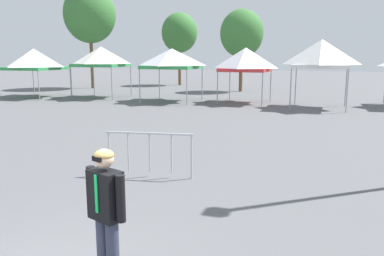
% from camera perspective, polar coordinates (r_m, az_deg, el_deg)
% --- Properties ---
extents(canopy_tent_far_left, '(3.47, 3.47, 3.26)m').
position_cam_1_polar(canopy_tent_far_left, '(28.79, -22.03, 9.28)').
color(canopy_tent_far_left, '#9E9EA3').
rests_on(canopy_tent_far_left, ground).
extents(canopy_tent_center, '(3.16, 3.16, 3.39)m').
position_cam_1_polar(canopy_tent_center, '(27.06, -13.11, 10.10)').
color(canopy_tent_center, '#9E9EA3').
rests_on(canopy_tent_center, ground).
extents(canopy_tent_behind_left, '(3.16, 3.16, 3.23)m').
position_cam_1_polar(canopy_tent_behind_left, '(24.30, -2.96, 10.07)').
color(canopy_tent_behind_left, '#9E9EA3').
rests_on(canopy_tent_behind_left, ground).
extents(canopy_tent_behind_right, '(2.90, 2.90, 3.27)m').
position_cam_1_polar(canopy_tent_behind_right, '(23.71, 7.82, 9.86)').
color(canopy_tent_behind_right, '#9E9EA3').
rests_on(canopy_tent_behind_right, ground).
extents(canopy_tent_left_of_center, '(2.98, 2.98, 3.66)m').
position_cam_1_polar(canopy_tent_left_of_center, '(22.22, 18.35, 10.22)').
color(canopy_tent_left_of_center, '#9E9EA3').
rests_on(canopy_tent_left_of_center, ground).
extents(person_foreground, '(0.61, 0.38, 1.78)m').
position_cam_1_polar(person_foreground, '(4.87, -12.41, -11.57)').
color(person_foreground, '#33384C').
rests_on(person_foreground, ground).
extents(tree_behind_tents_center, '(4.34, 4.34, 8.59)m').
position_cam_1_polar(tree_behind_tents_center, '(35.29, -14.70, 15.72)').
color(tree_behind_tents_center, brown).
rests_on(tree_behind_tents_center, ground).
extents(tree_behind_tents_right, '(3.34, 3.34, 6.32)m').
position_cam_1_polar(tree_behind_tents_right, '(31.26, 7.26, 13.51)').
color(tree_behind_tents_right, brown).
rests_on(tree_behind_tents_right, ground).
extents(tree_behind_tents_left, '(3.36, 3.36, 6.74)m').
position_cam_1_polar(tree_behind_tents_left, '(37.72, -1.84, 13.70)').
color(tree_behind_tents_left, brown).
rests_on(tree_behind_tents_left, ground).
extents(crowd_barrier_mid_lot, '(2.08, 0.37, 1.08)m').
position_cam_1_polar(crowd_barrier_mid_lot, '(9.23, -6.22, -2.59)').
color(crowd_barrier_mid_lot, '#B7BABF').
rests_on(crowd_barrier_mid_lot, ground).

